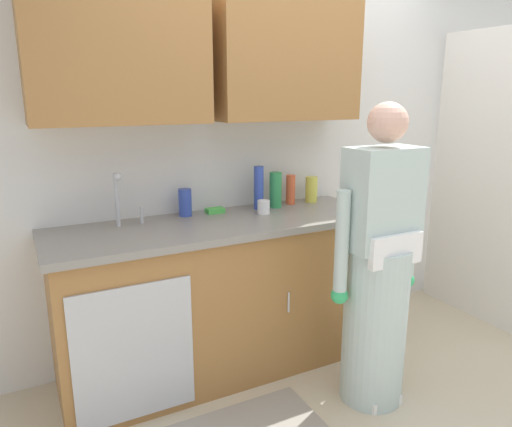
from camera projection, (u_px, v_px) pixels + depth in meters
The scene contains 15 objects.
ground_plane at pixel (365, 402), 2.62m from camera, with size 9.00×9.00×0.00m, color beige.
kitchen_wall_with_uppers at pixel (260, 123), 3.06m from camera, with size 4.80×0.44×2.70m.
closet_door_panel at pixel (497, 182), 3.35m from camera, with size 1.10×0.04×2.10m, color silver.
counter_cabinet at pixel (221, 299), 2.86m from camera, with size 1.90×0.62×0.90m.
countertop at pixel (220, 224), 2.75m from camera, with size 1.96×0.66×0.04m, color gray.
sink at pixel (132, 235), 2.53m from camera, with size 0.50×0.36×0.35m.
person_at_sink at pixel (377, 281), 2.51m from camera, with size 0.55×0.34×1.62m.
bottle_soap at pixel (291, 190), 3.16m from camera, with size 0.06×0.06×0.20m, color #E05933.
bottle_cleaner_spray at pixel (311, 189), 3.22m from camera, with size 0.08×0.08×0.17m, color #D8D14C.
bottle_water_tall at pixel (185, 202), 2.85m from camera, with size 0.08×0.08×0.16m, color #334CB2.
bottle_dish_liquid at pixel (259, 188), 3.00m from camera, with size 0.06×0.06×0.28m, color #334CB2.
bottle_water_short at pixel (276, 190), 3.06m from camera, with size 0.08×0.08×0.23m, color #2D8C4C.
cup_by_sink at pixel (264, 207), 2.91m from camera, with size 0.08×0.08×0.08m, color white.
knife_on_counter at pixel (359, 210), 3.00m from camera, with size 0.24×0.02×0.01m, color silver.
sponge at pixel (215, 210), 2.93m from camera, with size 0.11×0.07×0.03m, color #4CBF4C.
Camera 1 is at (-1.58, -1.75, 1.65)m, focal length 33.28 mm.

